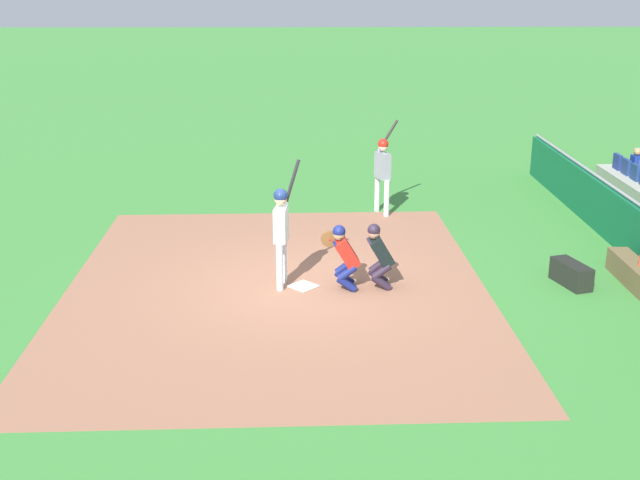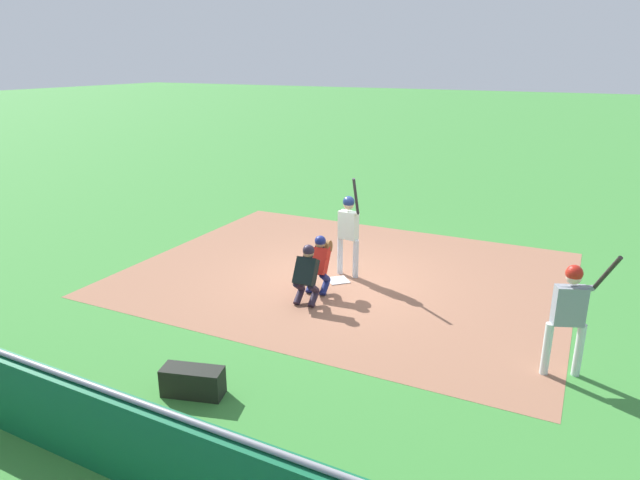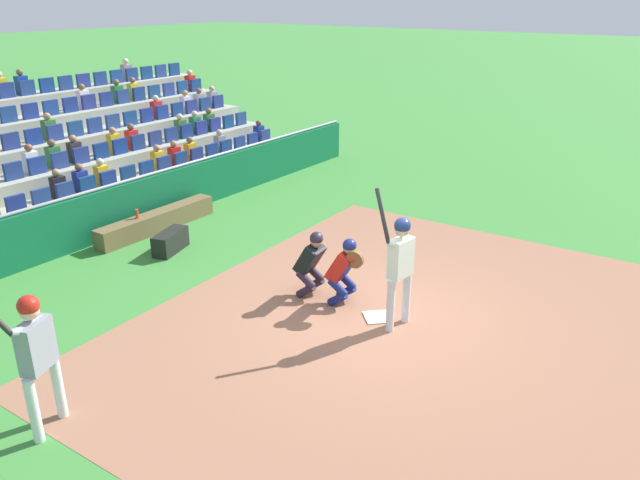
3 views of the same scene
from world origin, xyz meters
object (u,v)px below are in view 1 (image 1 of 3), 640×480
object	(u,v)px
batter_at_plate	(281,225)
home_plate_umpire	(379,253)
home_plate_marker	(303,286)
on_deck_batter	(383,167)
catcher_crouching	(343,253)
equipment_duffel_bag	(571,274)

from	to	relation	value
batter_at_plate	home_plate_umpire	bearing A→B (deg)	-93.25
home_plate_marker	on_deck_batter	bearing A→B (deg)	-21.60
home_plate_marker	on_deck_batter	world-z (taller)	on_deck_batter
on_deck_batter	home_plate_umpire	bearing A→B (deg)	173.91
batter_at_plate	on_deck_batter	xyz separation A→B (m)	(4.78, -2.31, -0.02)
home_plate_marker	catcher_crouching	xyz separation A→B (m)	(-0.10, -0.74, 0.69)
batter_at_plate	on_deck_batter	bearing A→B (deg)	-25.79
catcher_crouching	on_deck_batter	xyz separation A→B (m)	(4.94, -1.18, 0.46)
batter_at_plate	equipment_duffel_bag	world-z (taller)	batter_at_plate
equipment_duffel_bag	catcher_crouching	bearing A→B (deg)	74.81
home_plate_umpire	on_deck_batter	world-z (taller)	on_deck_batter
batter_at_plate	on_deck_batter	distance (m)	5.31
catcher_crouching	on_deck_batter	world-z (taller)	on_deck_batter
catcher_crouching	equipment_duffel_bag	xyz separation A→B (m)	(0.11, -4.29, -0.48)
home_plate_marker	catcher_crouching	size ratio (longest dim) A/B	0.35
equipment_duffel_bag	on_deck_batter	world-z (taller)	on_deck_batter
home_plate_umpire	batter_at_plate	bearing A→B (deg)	86.75
batter_at_plate	on_deck_batter	size ratio (longest dim) A/B	1.07
catcher_crouching	home_plate_umpire	world-z (taller)	home_plate_umpire
home_plate_marker	home_plate_umpire	size ratio (longest dim) A/B	0.35
batter_at_plate	equipment_duffel_bag	size ratio (longest dim) A/B	2.59
home_plate_umpire	equipment_duffel_bag	world-z (taller)	home_plate_umpire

